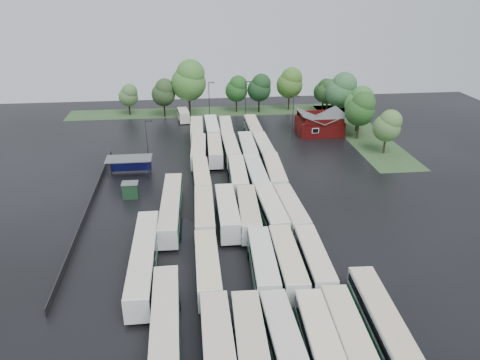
{
  "coord_description": "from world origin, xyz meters",
  "views": [
    {
      "loc": [
        -5.9,
        -59.15,
        33.76
      ],
      "look_at": [
        2.0,
        12.0,
        2.5
      ],
      "focal_mm": 35.0,
      "sensor_mm": 36.0,
      "label": 1
    }
  ],
  "objects": [
    {
      "name": "bus_r1c2",
      "position": [
        2.1,
        -12.14,
        1.97
      ],
      "size": [
        3.27,
        12.95,
        3.58
      ],
      "rotation": [
        0.0,
        0.0,
        -0.04
      ],
      "color": "silver",
      "rests_on": "ground"
    },
    {
      "name": "tree_east_0",
      "position": [
        34.02,
        28.17,
        6.0
      ],
      "size": [
        5.63,
        5.63,
        9.33
      ],
      "color": "#3C2E20",
      "rests_on": "ground"
    },
    {
      "name": "grass_strip_east",
      "position": [
        34.0,
        42.8,
        0.01
      ],
      "size": [
        10.0,
        50.0,
        0.01
      ],
      "primitive_type": "cube",
      "color": "#2D4A24",
      "rests_on": "ground"
    },
    {
      "name": "bus_r1c3",
      "position": [
        5.07,
        -12.32,
        2.02
      ],
      "size": [
        3.12,
        13.24,
        3.67
      ],
      "rotation": [
        0.0,
        0.0,
        -0.02
      ],
      "color": "silver",
      "rests_on": "ground"
    },
    {
      "name": "west_fence",
      "position": [
        -22.2,
        8.0,
        0.6
      ],
      "size": [
        0.1,
        50.0,
        1.2
      ],
      "primitive_type": "cube",
      "color": "#2D2D30",
      "rests_on": "ground"
    },
    {
      "name": "bus_r4c1",
      "position": [
        -1.21,
        28.47,
        1.98
      ],
      "size": [
        3.1,
        12.99,
        3.6
      ],
      "rotation": [
        0.0,
        0.0,
        -0.03
      ],
      "color": "silver",
      "rests_on": "ground"
    },
    {
      "name": "puddle_0",
      "position": [
        -2.19,
        -18.09,
        0.0
      ],
      "size": [
        5.77,
        5.77,
        0.01
      ],
      "primitive_type": "cylinder",
      "color": "black",
      "rests_on": "ground"
    },
    {
      "name": "tree_north_2",
      "position": [
        -5.6,
        60.9,
        9.48
      ],
      "size": [
        8.89,
        8.89,
        14.73
      ],
      "color": "black",
      "rests_on": "ground"
    },
    {
      "name": "utility_hut",
      "position": [
        -16.2,
        12.6,
        1.32
      ],
      "size": [
        2.7,
        2.2,
        2.62
      ],
      "color": "#13341B",
      "rests_on": "ground"
    },
    {
      "name": "brick_building",
      "position": [
        24.0,
        42.77,
        1.87
      ],
      "size": [
        10.07,
        8.6,
        5.39
      ],
      "color": "maroon",
      "rests_on": "ground"
    },
    {
      "name": "lamp_post_nw",
      "position": [
        -13.94,
        25.45,
        5.47
      ],
      "size": [
        1.45,
        0.28,
        9.42
      ],
      "color": "#2D2D30",
      "rests_on": "ground"
    },
    {
      "name": "bus_r0c0",
      "position": [
        -4.24,
        -25.83,
        2.07
      ],
      "size": [
        2.94,
        13.52,
        3.76
      ],
      "rotation": [
        0.0,
        0.0,
        0.0
      ],
      "color": "silver",
      "rests_on": "ground"
    },
    {
      "name": "lamp_post_back_e",
      "position": [
        8.13,
        53.82,
        5.99
      ],
      "size": [
        1.59,
        0.31,
        10.32
      ],
      "color": "#2D2D30",
      "rests_on": "ground"
    },
    {
      "name": "artic_bus_west_b",
      "position": [
        -9.27,
        4.14,
        1.99
      ],
      "size": [
        3.24,
        19.4,
        3.59
      ],
      "rotation": [
        0.0,
        0.0,
        -0.03
      ],
      "color": "silver",
      "rests_on": "ground"
    },
    {
      "name": "bus_r5c4",
      "position": [
        8.27,
        41.74,
        2.0
      ],
      "size": [
        2.86,
        13.08,
        3.64
      ],
      "rotation": [
        0.0,
        0.0,
        -0.01
      ],
      "color": "silver",
      "rests_on": "ground"
    },
    {
      "name": "puddle_2",
      "position": [
        -9.55,
        0.67,
        0.0
      ],
      "size": [
        8.06,
        8.06,
        0.01
      ],
      "primitive_type": "cylinder",
      "color": "black",
      "rests_on": "ground"
    },
    {
      "name": "bus_r2c3",
      "position": [
        5.36,
        1.34,
        2.07
      ],
      "size": [
        3.33,
        13.6,
        3.76
      ],
      "rotation": [
        0.0,
        0.0,
        0.03
      ],
      "color": "silver",
      "rests_on": "ground"
    },
    {
      "name": "bus_r5c1",
      "position": [
        -1.03,
        42.3,
        2.03
      ],
      "size": [
        2.95,
        13.29,
        3.69
      ],
      "rotation": [
        0.0,
        0.0,
        0.01
      ],
      "color": "silver",
      "rests_on": "ground"
    },
    {
      "name": "bus_r0c1",
      "position": [
        -1.19,
        -25.92,
        2.04
      ],
      "size": [
        3.19,
        13.41,
        3.71
      ],
      "rotation": [
        0.0,
        0.0,
        -0.03
      ],
      "color": "silver",
      "rests_on": "ground"
    },
    {
      "name": "bus_r0c2",
      "position": [
        2.03,
        -25.84,
        1.99
      ],
      "size": [
        3.02,
        13.08,
        3.63
      ],
      "rotation": [
        0.0,
        0.0,
        0.02
      ],
      "color": "silver",
      "rests_on": "ground"
    },
    {
      "name": "bus_r3c4",
      "position": [
        8.34,
        14.97,
        2.07
      ],
      "size": [
        3.47,
        13.62,
        3.76
      ],
      "rotation": [
        0.0,
        0.0,
        -0.05
      ],
      "color": "silver",
      "rests_on": "ground"
    },
    {
      "name": "bus_r4c3",
      "position": [
        5.34,
        28.16,
        2.06
      ],
      "size": [
        3.13,
        13.49,
        3.74
      ],
      "rotation": [
        0.0,
        0.0,
        -0.02
      ],
      "color": "silver",
      "rests_on": "ground"
    },
    {
      "name": "minibus",
      "position": [
        -7.45,
        56.49,
        1.61
      ],
      "size": [
        3.17,
        6.87,
        2.9
      ],
      "rotation": [
        0.0,
        0.0,
        0.11
      ],
      "color": "silver",
      "rests_on": "ground"
    },
    {
      "name": "wash_shed",
      "position": [
        -17.2,
        22.02,
        2.99
      ],
      "size": [
        8.2,
        4.2,
        3.58
      ],
      "color": "#2D2D30",
      "rests_on": "ground"
    },
    {
      "name": "artic_bus_west_a",
      "position": [
        -9.17,
        -23.37,
        2.0
      ],
      "size": [
        3.12,
        19.5,
        3.61
      ],
      "rotation": [
        0.0,
        0.0,
        0.02
      ],
      "color": "silver",
      "rests_on": "ground"
    },
    {
      "name": "artic_bus_west_c",
      "position": [
        -12.26,
        -9.74,
        2.04
      ],
      "size": [
        2.83,
        19.81,
        3.68
      ],
      "rotation": [
        0.0,
        0.0,
        0.0
      ],
      "color": "silver",
      "rests_on": "ground"
    },
    {
      "name": "puddle_1",
      "position": [
        7.61,
        -19.78,
        0.0
      ],
      "size": [
        3.94,
        3.94,
        0.01
      ],
      "primitive_type": "cylinder",
      "color": "black",
      "rests_on": "ground"
    },
    {
      "name": "tree_east_2",
      "position": [
        33.47,
        43.56,
        6.97
      ],
      "size": [
        6.54,
        6.54,
        10.84
      ],
      "color": "black",
      "rests_on": "ground"
    },
    {
      "name": "tree_east_3",
      "position": [
        31.79,
        51.83,
        8.03
      ],
      "size": [
        7.54,
        7.54,
        12.48
      ],
      "color": "#372917",
      "rests_on": "ground"
    },
    {
      "name": "tree_north_4",
      "position": [
        12.96,
        62.9,
        6.67
      ],
      "size": [
        6.26,
        6.26,
        10.36
      ],
      "color": "black",
      "rests_on": "ground"
    },
    {
      "name": "artic_bus_east",
      "position": [
        12.16,
        -26.21,
        2.03
      ],
      "size": [
        3.72,
        19.88,
        3.67
      ],
      "rotation": [
        0.0,
        0.0,
        -0.05
      ],
      "color": "silver",
      "rests_on": "ground"
    },
    {
      "name": "bus_r4c4",
      "position": [
        8.52,
        28.41,
        1.98
      ],
      "size": [
        2.92,
        12.95,
        3.6
      ],
      "rotation": [
        0.0,
        0.0,
        0.01
      ],
      "color": "silver",
      "rests_on": "ground"
    },
    {
      "name": "bus_r0c4",
      "position": [
        8.27,
        -25.92,
        2.03
      ],
      "size": [
        3.39,
        13.35,
        3.68
      ],
      "rotation": [
        0.0,
        0.0,
        -0.04
      ],
      "color": "silver",
      "rests_on": "ground"
    },
    {
      "name": "grass_strip_north",
      "position": [
        2.0,
        64.8,
        0.01
      ],
      "size": [
        80.0,
        10.0,
        0.01
      ],
      "primitive_type": "cube",
      "color": "#2D4A24",
      "rests_on": "ground"
    },
    {
      "name": "bus_r4c2",
      "position": [
        1.97,
        28.22,
        2.0
      ],
      "size": [
        2.86,
        13.09,
        3.64
      ],
      "rotation": [
        0.0,
        0.0,
        0.01
      ],
      "color": "silver",
      "rests_on": "ground"
    },
    {
      "name": "tree_east_4",
      "position": [
        30.73,
        59.33,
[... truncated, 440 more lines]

